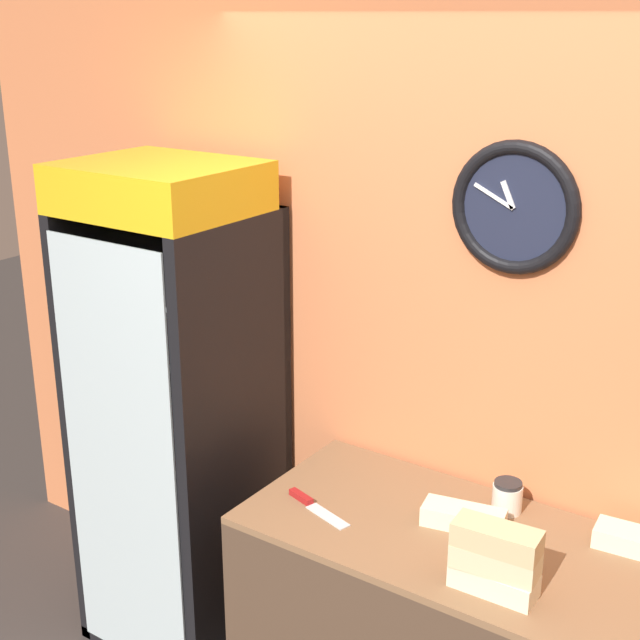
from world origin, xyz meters
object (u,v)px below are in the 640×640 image
(sandwich_stack_middle, at_px, (495,559))
(condiment_jar, at_px, (507,497))
(sandwich_stack_bottom, at_px, (494,581))
(sandwich_stack_top, at_px, (497,538))
(beverage_cooler, at_px, (184,392))
(sandwich_flat_right, at_px, (632,540))
(sandwich_flat_left, at_px, (464,517))
(chefs_knife, at_px, (310,503))

(sandwich_stack_middle, relative_size, condiment_jar, 2.34)
(sandwich_stack_bottom, height_order, condiment_jar, condiment_jar)
(sandwich_stack_middle, xyz_separation_m, sandwich_stack_top, (0.00, 0.00, 0.07))
(beverage_cooler, distance_m, sandwich_flat_right, 1.73)
(sandwich_flat_left, distance_m, condiment_jar, 0.19)
(sandwich_stack_middle, bearing_deg, sandwich_flat_left, 130.15)
(sandwich_flat_right, relative_size, condiment_jar, 2.12)
(chefs_knife, height_order, condiment_jar, condiment_jar)
(sandwich_stack_middle, height_order, sandwich_stack_top, sandwich_stack_top)
(chefs_knife, bearing_deg, sandwich_flat_right, 19.98)
(sandwich_stack_middle, distance_m, chefs_knife, 0.72)
(sandwich_stack_bottom, xyz_separation_m, condiment_jar, (-0.14, 0.43, 0.02))
(sandwich_stack_bottom, xyz_separation_m, chefs_knife, (-0.71, 0.09, -0.03))
(condiment_jar, bearing_deg, beverage_cooler, -173.19)
(sandwich_stack_middle, bearing_deg, condiment_jar, 108.51)
(chefs_knife, bearing_deg, sandwich_stack_middle, -7.05)
(sandwich_flat_right, height_order, chefs_knife, sandwich_flat_right)
(sandwich_flat_left, relative_size, condiment_jar, 2.58)
(beverage_cooler, height_order, sandwich_stack_middle, beverage_cooler)
(sandwich_stack_bottom, distance_m, sandwich_stack_middle, 0.07)
(sandwich_flat_left, bearing_deg, sandwich_stack_middle, -49.85)
(beverage_cooler, relative_size, sandwich_flat_right, 8.58)
(sandwich_stack_top, height_order, condiment_jar, sandwich_stack_top)
(chefs_knife, bearing_deg, sandwich_stack_top, -7.05)
(beverage_cooler, xyz_separation_m, chefs_knife, (0.74, -0.19, -0.16))
(sandwich_stack_bottom, xyz_separation_m, sandwich_flat_right, (0.27, 0.44, -0.00))
(sandwich_flat_left, xyz_separation_m, chefs_knife, (-0.49, -0.18, -0.02))
(sandwich_stack_bottom, relative_size, sandwich_flat_right, 1.08)
(sandwich_stack_middle, relative_size, sandwich_flat_left, 0.91)
(sandwich_stack_middle, distance_m, sandwich_stack_top, 0.07)
(condiment_jar, bearing_deg, chefs_knife, -148.48)
(sandwich_flat_left, distance_m, sandwich_flat_right, 0.52)
(chefs_knife, xyz_separation_m, condiment_jar, (0.56, 0.35, 0.05))
(sandwich_stack_top, relative_size, chefs_knife, 0.90)
(chefs_knife, bearing_deg, beverage_cooler, 165.67)
(condiment_jar, bearing_deg, sandwich_flat_right, 1.23)
(sandwich_stack_bottom, relative_size, sandwich_stack_middle, 0.98)
(sandwich_stack_top, relative_size, sandwich_flat_right, 1.10)
(sandwich_flat_left, distance_m, chefs_knife, 0.52)
(sandwich_stack_bottom, bearing_deg, sandwich_flat_right, 58.92)
(sandwich_stack_middle, xyz_separation_m, chefs_knife, (-0.71, 0.09, -0.10))
(sandwich_stack_middle, distance_m, condiment_jar, 0.46)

